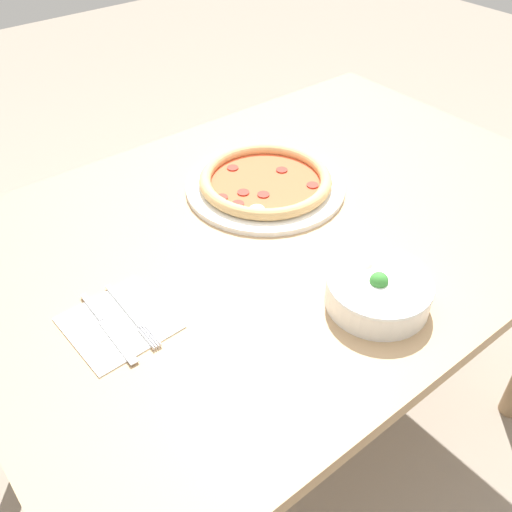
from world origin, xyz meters
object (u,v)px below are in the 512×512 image
at_px(bowl, 379,290).
at_px(fork, 131,314).
at_px(knife, 105,324).
at_px(pizza, 265,182).

relative_size(bowl, fork, 1.01).
height_order(fork, knife, same).
bearing_deg(bowl, knife, -31.97).
relative_size(pizza, fork, 1.96).
height_order(bowl, fork, bowl).
bearing_deg(fork, bowl, 56.85).
distance_m(bowl, fork, 0.43).
relative_size(fork, knife, 0.94).
bearing_deg(bowl, pizza, -101.05).
bearing_deg(fork, knife, -96.96).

